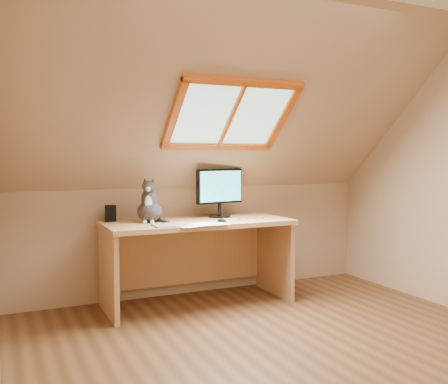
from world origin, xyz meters
TOP-DOWN VIEW (x-y plane):
  - ground at (0.00, 0.00)m, footprint 3.50×3.50m
  - room_shell at (0.00, -0.09)m, footprint 3.52×3.52m
  - desk at (-0.16, 1.45)m, footprint 1.61×0.71m
  - monitor at (0.11, 1.50)m, footprint 0.48×0.20m
  - cat at (-0.57, 1.44)m, footprint 0.29×0.31m
  - desk_speaker at (-0.86, 1.63)m, footprint 0.11×0.11m
  - graphics_tablet at (-0.47, 1.15)m, footprint 0.30×0.22m
  - mouse at (-0.03, 1.16)m, footprint 0.09×0.11m
  - papers at (-0.21, 1.12)m, footprint 0.35×0.30m
  - cables at (0.21, 1.26)m, footprint 0.51×0.26m

SIDE VIEW (x-z plane):
  - ground at x=0.00m, z-range 0.00..0.00m
  - desk at x=-0.16m, z-range 0.14..0.88m
  - papers at x=-0.21m, z-range 0.74..0.74m
  - cables at x=0.21m, z-range 0.74..0.74m
  - graphics_tablet at x=-0.47m, z-range 0.74..0.75m
  - mouse at x=-0.03m, z-range 0.74..0.77m
  - desk_speaker at x=-0.86m, z-range 0.74..0.87m
  - cat at x=-0.57m, z-range 0.68..1.06m
  - monitor at x=0.11m, z-range 0.77..1.21m
  - room_shell at x=0.00m, z-range 0.23..2.64m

